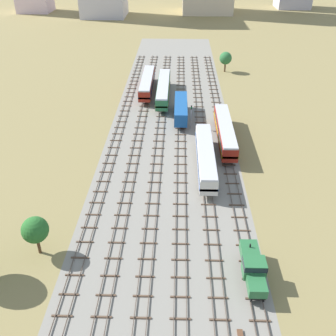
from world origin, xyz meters
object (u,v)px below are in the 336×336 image
(diesel_railcar_centre_right_near, at_px, (206,156))
(freight_boxcar_centre_midfar, at_px, (181,109))
(shunter_loco_right_nearest, at_px, (253,267))
(diesel_railcar_right_mid, at_px, (225,131))
(diesel_railcar_left_farther, at_px, (147,83))
(passenger_coach_centre_left_far, at_px, (163,88))
(signal_post_nearest, at_px, (191,113))

(diesel_railcar_centre_right_near, xyz_separation_m, freight_boxcar_centre_midfar, (-4.39, 21.40, -0.15))
(diesel_railcar_centre_right_near, relative_size, freight_boxcar_centre_midfar, 1.46)
(shunter_loco_right_nearest, height_order, diesel_railcar_right_mid, diesel_railcar_right_mid)
(diesel_railcar_left_farther, bearing_deg, freight_boxcar_centre_midfar, -61.82)
(freight_boxcar_centre_midfar, height_order, diesel_railcar_left_farther, diesel_railcar_left_farther)
(shunter_loco_right_nearest, xyz_separation_m, freight_boxcar_centre_midfar, (-8.79, 47.05, 0.44))
(diesel_railcar_right_mid, relative_size, diesel_railcar_left_farther, 1.00)
(passenger_coach_centre_left_far, bearing_deg, diesel_railcar_left_farther, 136.44)
(diesel_railcar_centre_right_near, xyz_separation_m, passenger_coach_centre_left_far, (-8.80, 33.65, 0.02))
(signal_post_nearest, bearing_deg, diesel_railcar_left_farther, 117.67)
(diesel_railcar_right_mid, xyz_separation_m, passenger_coach_centre_left_far, (-13.20, 23.47, 0.02))
(freight_boxcar_centre_midfar, xyz_separation_m, signal_post_nearest, (2.19, -4.54, 0.86))
(diesel_railcar_centre_right_near, bearing_deg, freight_boxcar_centre_midfar, 101.60)
(freight_boxcar_centre_midfar, height_order, passenger_coach_centre_left_far, passenger_coach_centre_left_far)
(diesel_railcar_centre_right_near, xyz_separation_m, signal_post_nearest, (-2.20, 16.86, 0.71))
(freight_boxcar_centre_midfar, distance_m, signal_post_nearest, 5.11)
(signal_post_nearest, bearing_deg, freight_boxcar_centre_midfar, 115.80)
(freight_boxcar_centre_midfar, relative_size, passenger_coach_centre_left_far, 0.64)
(diesel_railcar_left_farther, distance_m, signal_post_nearest, 23.69)
(freight_boxcar_centre_midfar, xyz_separation_m, passenger_coach_centre_left_far, (-4.40, 12.25, 0.16))
(shunter_loco_right_nearest, height_order, signal_post_nearest, signal_post_nearest)
(diesel_railcar_centre_right_near, height_order, diesel_railcar_right_mid, same)
(passenger_coach_centre_left_far, distance_m, signal_post_nearest, 18.05)
(shunter_loco_right_nearest, height_order, diesel_railcar_left_farther, diesel_railcar_left_farther)
(diesel_railcar_left_farther, bearing_deg, shunter_loco_right_nearest, -74.51)
(diesel_railcar_centre_right_near, relative_size, signal_post_nearest, 3.95)
(shunter_loco_right_nearest, height_order, passenger_coach_centre_left_far, passenger_coach_centre_left_far)
(diesel_railcar_centre_right_near, bearing_deg, diesel_railcar_left_farther, 109.23)
(shunter_loco_right_nearest, relative_size, diesel_railcar_right_mid, 0.41)
(passenger_coach_centre_left_far, relative_size, signal_post_nearest, 4.24)
(shunter_loco_right_nearest, distance_m, diesel_railcar_centre_right_near, 26.03)
(shunter_loco_right_nearest, distance_m, signal_post_nearest, 43.04)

